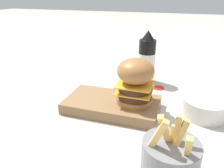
% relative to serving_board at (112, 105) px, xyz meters
% --- Properties ---
extents(ground_plane, '(6.00, 6.00, 0.00)m').
position_rel_serving_board_xyz_m(ground_plane, '(0.04, 0.01, -0.02)').
color(ground_plane, '#B7B2A8').
extents(serving_board, '(0.27, 0.15, 0.03)m').
position_rel_serving_board_xyz_m(serving_board, '(0.00, 0.00, 0.00)').
color(serving_board, olive).
rests_on(serving_board, ground_plane).
extents(burger, '(0.10, 0.10, 0.13)m').
position_rel_serving_board_xyz_m(burger, '(0.06, 0.00, 0.08)').
color(burger, '#9E6638').
rests_on(burger, serving_board).
extents(ketchup_bottle, '(0.06, 0.06, 0.19)m').
position_rel_serving_board_xyz_m(ketchup_bottle, '(0.06, 0.24, 0.07)').
color(ketchup_bottle, black).
rests_on(ketchup_bottle, ground_plane).
extents(fries_basket, '(0.10, 0.10, 0.14)m').
position_rel_serving_board_xyz_m(fries_basket, '(0.18, -0.21, 0.03)').
color(fries_basket, slate).
rests_on(fries_basket, ground_plane).
extents(side_bowl, '(0.12, 0.12, 0.05)m').
position_rel_serving_board_xyz_m(side_bowl, '(0.25, 0.05, 0.01)').
color(side_bowl, silver).
rests_on(side_bowl, ground_plane).
extents(ketchup_puddle, '(0.04, 0.04, 0.00)m').
position_rel_serving_board_xyz_m(ketchup_puddle, '(0.11, 0.20, -0.01)').
color(ketchup_puddle, '#B21E14').
rests_on(ketchup_puddle, ground_plane).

